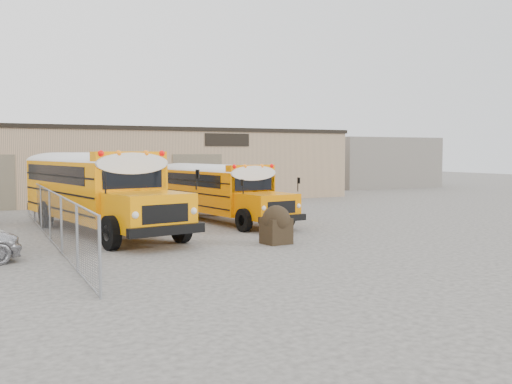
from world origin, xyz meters
name	(u,v)px	position (x,y,z in m)	size (l,w,h in m)	color
ground	(240,241)	(0.00, 0.00, 0.00)	(120.00, 120.00, 0.00)	#474441
warehouse	(115,163)	(0.00, 19.99, 2.37)	(30.20, 10.20, 4.67)	tan
chainlink_fence	(50,215)	(-6.00, 3.00, 0.90)	(0.07, 18.07, 1.81)	gray
distant_building_right	(369,162)	(24.00, 24.00, 2.20)	(10.00, 8.00, 4.40)	gray
school_bus_left	(45,179)	(-5.30, 11.18, 1.85)	(4.59, 11.20, 3.19)	#FF9303
school_bus_right	(167,182)	(0.84, 11.19, 1.52)	(3.41, 9.21, 2.63)	orange
tarp_bundle	(276,224)	(0.83, -1.18, 0.68)	(0.98, 0.97, 1.32)	black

